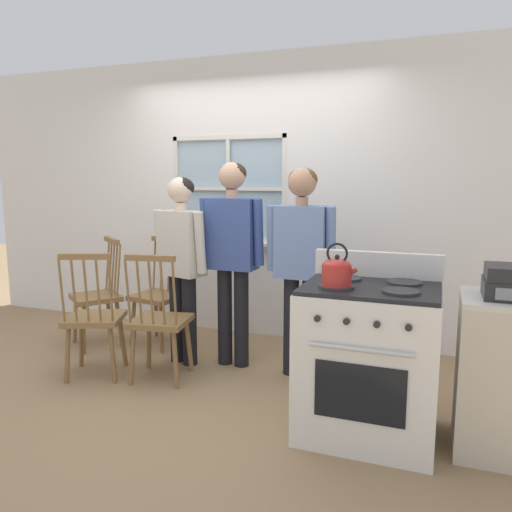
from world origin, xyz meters
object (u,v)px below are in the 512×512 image
object	(u,v)px
chair_by_window	(94,319)
stove	(368,359)
person_teen_center	(233,243)
kettle	(337,271)
chair_near_stove	(98,297)
potted_plant	(209,232)
chair_near_wall	(159,296)
person_elderly_left	(182,253)
side_counter	(509,376)
person_adult_right	(301,250)
chair_center_cluster	(160,322)

from	to	relation	value
chair_by_window	stove	distance (m)	2.14
person_teen_center	kettle	distance (m)	1.37
chair_near_stove	potted_plant	bearing A→B (deg)	82.39
chair_near_wall	person_elderly_left	world-z (taller)	person_elderly_left
potted_plant	side_counter	size ratio (longest dim) A/B	0.31
person_teen_center	person_elderly_left	bearing A→B (deg)	-164.65
person_adult_right	stove	size ratio (longest dim) A/B	1.50
person_elderly_left	person_adult_right	distance (m)	1.00
side_counter	chair_near_stove	bearing A→B (deg)	167.67
chair_near_wall	chair_center_cluster	bearing A→B (deg)	-49.22
chair_near_wall	person_elderly_left	distance (m)	0.75
chair_center_cluster	person_adult_right	xyz separation A→B (m)	(0.99, 0.46, 0.54)
stove	side_counter	bearing A→B (deg)	5.22
person_elderly_left	person_adult_right	bearing A→B (deg)	20.37
person_teen_center	side_counter	world-z (taller)	person_teen_center
chair_near_stove	side_counter	size ratio (longest dim) A/B	1.11
chair_center_cluster	chair_near_stove	xyz separation A→B (m)	(-0.96, 0.51, 0.00)
chair_by_window	person_teen_center	distance (m)	1.24
stove	person_adult_right	bearing A→B (deg)	129.93
chair_by_window	person_adult_right	bearing A→B (deg)	179.19
stove	side_counter	size ratio (longest dim) A/B	1.20
person_adult_right	person_teen_center	bearing A→B (deg)	177.54
kettle	person_adult_right	bearing A→B (deg)	117.09
chair_by_window	chair_near_wall	distance (m)	0.85
chair_near_wall	stove	world-z (taller)	stove
person_elderly_left	person_teen_center	world-z (taller)	person_teen_center
person_adult_right	kettle	distance (m)	0.99
chair_center_cluster	person_teen_center	size ratio (longest dim) A/B	0.60
chair_near_stove	kettle	bearing A→B (deg)	16.47
chair_center_cluster	stove	distance (m)	1.64
chair_by_window	person_adult_right	xyz separation A→B (m)	(1.51, 0.58, 0.54)
person_elderly_left	stove	world-z (taller)	person_elderly_left
chair_center_cluster	person_adult_right	bearing A→B (deg)	-164.95
person_adult_right	kettle	world-z (taller)	person_adult_right
chair_by_window	side_counter	world-z (taller)	chair_by_window
person_adult_right	stove	world-z (taller)	person_adult_right
chair_near_stove	side_counter	xyz separation A→B (m)	(3.35, -0.73, -0.01)
person_teen_center	side_counter	bearing A→B (deg)	-18.73
chair_near_stove	kettle	distance (m)	2.64
chair_by_window	kettle	distance (m)	2.06
chair_near_stove	potted_plant	xyz separation A→B (m)	(0.77, 0.76, 0.56)
person_teen_center	stove	world-z (taller)	person_teen_center
person_teen_center	chair_near_wall	bearing A→B (deg)	164.53
kettle	chair_center_cluster	bearing A→B (deg)	163.55
person_elderly_left	potted_plant	world-z (taller)	person_elderly_left
chair_near_stove	person_elderly_left	size ratio (longest dim) A/B	0.64
stove	kettle	world-z (taller)	kettle
chair_by_window	stove	world-z (taller)	stove
kettle	side_counter	size ratio (longest dim) A/B	0.27
kettle	potted_plant	size ratio (longest dim) A/B	0.89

